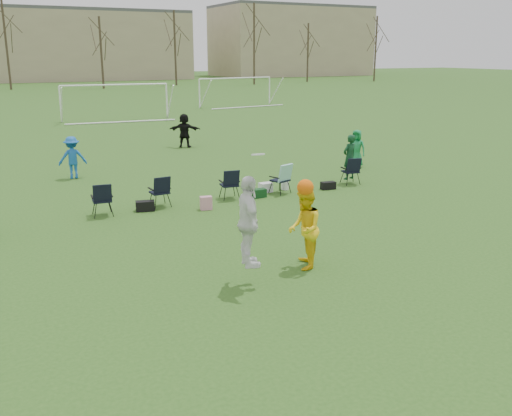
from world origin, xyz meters
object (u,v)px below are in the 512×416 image
center_contest (280,225)px  goal_mid (115,92)px  fielder_green_far (356,149)px  goal_right (236,84)px  fielder_blue (72,158)px  fielder_black (184,130)px

center_contest → goal_mid: bearing=82.9°
fielder_green_far → goal_right: 28.53m
fielder_blue → goal_mid: goal_mid is taller
fielder_blue → goal_mid: bearing=-104.2°
fielder_black → center_contest: center_contest is taller
fielder_green_far → goal_right: (7.28, 27.56, 1.15)m
goal_mid → fielder_blue: bearing=-103.9°
goal_right → fielder_green_far: bearing=-112.8°
goal_right → center_contest: bearing=-121.4°
center_contest → goal_mid: center_contest is taller
center_contest → goal_right: bearing=66.6°
fielder_blue → center_contest: size_ratio=0.58×
fielder_black → goal_mid: (-0.19, 13.55, 1.09)m
fielder_green_far → center_contest: bearing=-80.3°
fielder_green_far → fielder_black: (-4.53, 8.01, 0.07)m
fielder_black → fielder_green_far: bearing=149.2°
fielder_green_far → fielder_blue: bearing=-142.3°
fielder_green_far → fielder_black: size_ratio=0.92×
fielder_black → goal_mid: 13.59m
fielder_green_far → goal_right: bearing=128.5°
fielder_blue → center_contest: 12.15m
center_contest → fielder_black: bearing=76.8°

